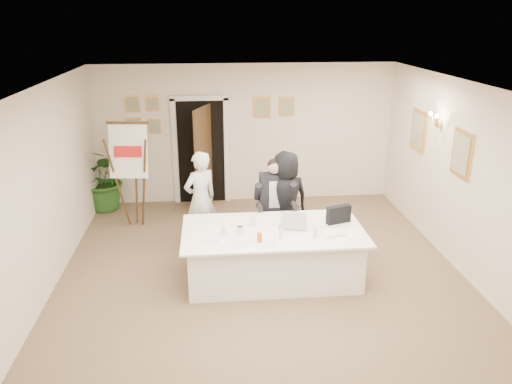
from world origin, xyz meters
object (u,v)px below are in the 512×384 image
Objects in this scene: laptop at (292,217)px; laptop_bag at (339,214)px; flip_chart at (132,180)px; conference_table at (273,254)px; standing_man at (201,199)px; potted_palm at (105,178)px; seated_man at (274,203)px; oj_glass at (260,237)px; paper_stack at (333,233)px; steel_jug at (240,230)px; standing_woman at (285,199)px.

laptop_bag is (0.70, 0.07, -0.01)m from laptop.
flip_chart is 5.12× the size of laptop_bag.
standing_man is (-1.05, 1.25, 0.42)m from conference_table.
flip_chart is 1.49× the size of potted_palm.
seated_man is 1.22m from standing_man.
standing_man reaches higher than seated_man.
oj_glass is at bearing -174.20° from laptop_bag.
flip_chart is (-2.27, 2.15, 0.49)m from conference_table.
paper_stack is at bearing -41.35° from potted_palm.
steel_jug is (-1.47, -0.26, -0.08)m from laptop_bag.
potted_palm is 3.37× the size of laptop.
steel_jug is at bearing -169.04° from conference_table.
steel_jug is at bearing 130.48° from oj_glass.
laptop_bag is at bearing -35.03° from seated_man.
oj_glass is (-0.40, -1.49, 0.08)m from seated_man.
conference_table is at bearing 171.23° from laptop_bag.
laptop_bag reaches higher than conference_table.
laptop_bag is at bearing -31.32° from flip_chart.
standing_man is 1.40m from standing_woman.
seated_man is 13.82× the size of steel_jug.
standing_man is 12.51× the size of oj_glass.
steel_jug is (-0.25, 0.29, -0.01)m from oj_glass.
conference_table is 1.60× the size of standing_man.
laptop is (-0.06, -1.04, 0.11)m from standing_woman.
oj_glass is 1.18× the size of steel_jug.
flip_chart is at bearing 130.44° from laptop_bag.
oj_glass is (-0.59, -1.52, 0.03)m from standing_woman.
flip_chart is 17.44× the size of steel_jug.
laptop is at bearing -42.70° from potted_palm.
laptop is 0.71m from laptop_bag.
laptop_bag is (0.83, -0.94, 0.15)m from seated_man.
steel_jug is at bearing -51.43° from flip_chart.
steel_jug is at bearing 174.03° from paper_stack.
standing_man is 2.31m from laptop_bag.
flip_chart is 1.18m from potted_palm.
standing_woman is 4.31× the size of laptop_bag.
laptop is 1.17× the size of paper_stack.
oj_glass is at bearing -121.70° from laptop.
flip_chart is 1.19× the size of standing_woman.
flip_chart is 1.52m from standing_man.
flip_chart reaches higher than standing_man.
standing_man is at bearing 130.01° from conference_table.
standing_woman reaches higher than laptop.
standing_woman reaches higher than oj_glass.
conference_table is 0.94m from paper_stack.
laptop_bag is at bearing -36.53° from potted_palm.
conference_table is at bearing -46.29° from potted_palm.
steel_jug is at bearing -52.18° from potted_palm.
standing_woman is 1.17m from laptop_bag.
standing_woman is 1.26× the size of potted_palm.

